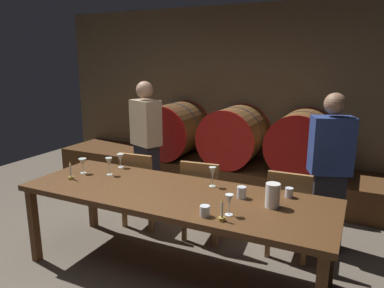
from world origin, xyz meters
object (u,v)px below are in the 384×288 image
object	(u,v)px
wine_glass_far_right	(229,200)
pitcher	(273,195)
dining_table	(174,199)
wine_glass_center	(109,162)
wine_barrel_center	(234,136)
wine_glass_right	(212,173)
wine_barrel_left	(175,130)
cup_left	(205,211)
chair_right	(290,209)
chair_center	(203,196)
chair_left	(141,185)
wine_barrel_right	(302,142)
wine_glass_far_left	(83,163)
candle_left	(71,174)
guest_left	(146,143)
candle_right	(222,215)
cup_center	(242,192)
cup_right	(289,193)
wine_glass_left	(120,158)
guest_right	(329,173)

from	to	relation	value
wine_glass_far_right	pitcher	bearing A→B (deg)	48.63
dining_table	wine_glass_center	xyz separation A→B (m)	(-0.80, 0.14, 0.19)
wine_barrel_center	wine_glass_far_right	bearing A→B (deg)	-71.62
wine_glass_center	wine_glass_right	world-z (taller)	wine_glass_right
wine_barrel_left	cup_left	distance (m)	3.00
chair_right	wine_glass_right	bearing A→B (deg)	34.21
dining_table	chair_center	xyz separation A→B (m)	(-0.02, 0.67, -0.22)
chair_left	pitcher	size ratio (longest dim) A/B	4.62
wine_barrel_right	chair_left	xyz separation A→B (m)	(-1.50, -1.54, -0.33)
chair_left	wine_glass_far_right	xyz separation A→B (m)	(1.38, -0.89, 0.39)
chair_left	wine_glass_far_left	distance (m)	0.76
candle_left	guest_left	bearing A→B (deg)	91.39
guest_left	candle_right	bearing A→B (deg)	158.60
wine_barrel_center	wine_barrel_right	world-z (taller)	same
wine_barrel_left	candle_right	world-z (taller)	wine_barrel_left
candle_left	cup_center	xyz separation A→B (m)	(1.61, 0.25, 0.00)
wine_barrel_right	cup_left	bearing A→B (deg)	-96.31
dining_table	cup_center	xyz separation A→B (m)	(0.57, 0.13, 0.11)
wine_barrel_center	chair_left	bearing A→B (deg)	-110.20
dining_table	candle_right	xyz separation A→B (m)	(0.58, -0.34, 0.11)
cup_left	cup_center	xyz separation A→B (m)	(0.13, 0.45, 0.01)
cup_left	cup_right	world-z (taller)	same
chair_right	candle_right	xyz separation A→B (m)	(-0.29, -1.06, 0.32)
wine_barrel_right	cup_center	bearing A→B (deg)	-94.11
wine_glass_center	wine_glass_right	bearing A→B (deg)	7.46
wine_barrel_right	cup_left	size ratio (longest dim) A/B	10.77
chair_center	candle_left	size ratio (longest dim) A/B	4.97
chair_right	wine_glass_left	size ratio (longest dim) A/B	6.03
cup_left	wine_glass_far_right	bearing A→B (deg)	32.44
wine_barrel_center	dining_table	size ratio (longest dim) A/B	0.32
candle_right	guest_left	bearing A→B (deg)	136.29
wine_barrel_center	wine_glass_center	world-z (taller)	wine_barrel_center
candle_right	wine_glass_far_left	size ratio (longest dim) A/B	1.12
guest_right	cup_center	world-z (taller)	guest_right
cup_right	chair_right	bearing A→B (deg)	97.72
wine_glass_left	wine_glass_center	bearing A→B (deg)	-78.12
wine_barrel_center	wine_glass_far_left	world-z (taller)	wine_barrel_center
candle_left	wine_glass_far_left	size ratio (longest dim) A/B	1.17
guest_left	guest_right	world-z (taller)	guest_left
wine_glass_far_left	wine_glass_center	distance (m)	0.28
wine_barrel_left	cup_left	size ratio (longest dim) A/B	10.77
wine_barrel_left	pitcher	size ratio (longest dim) A/B	4.57
chair_left	wine_glass_right	world-z (taller)	wine_glass_right
wine_barrel_center	wine_glass_far_right	distance (m)	2.56
chair_right	wine_glass_right	size ratio (longest dim) A/B	4.86
wine_barrel_right	guest_left	world-z (taller)	guest_left
cup_center	candle_left	bearing A→B (deg)	-171.04
cup_center	cup_right	bearing A→B (deg)	28.09
guest_right	candle_right	world-z (taller)	guest_right
pitcher	wine_barrel_right	bearing A→B (deg)	93.28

